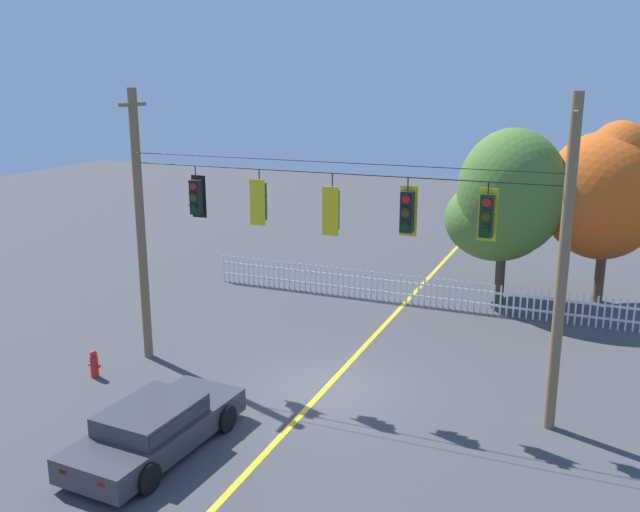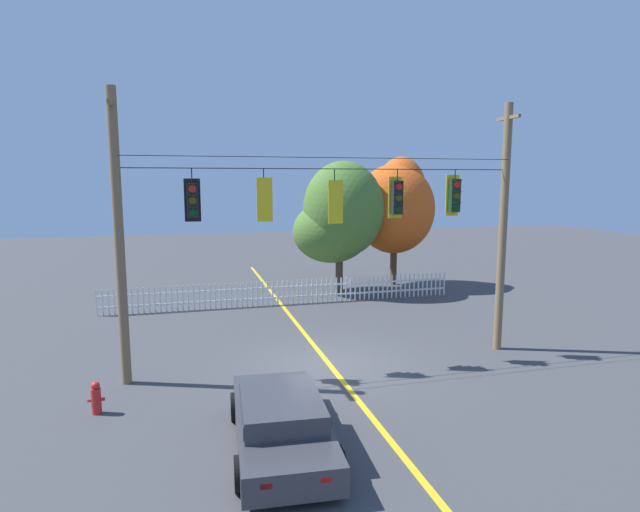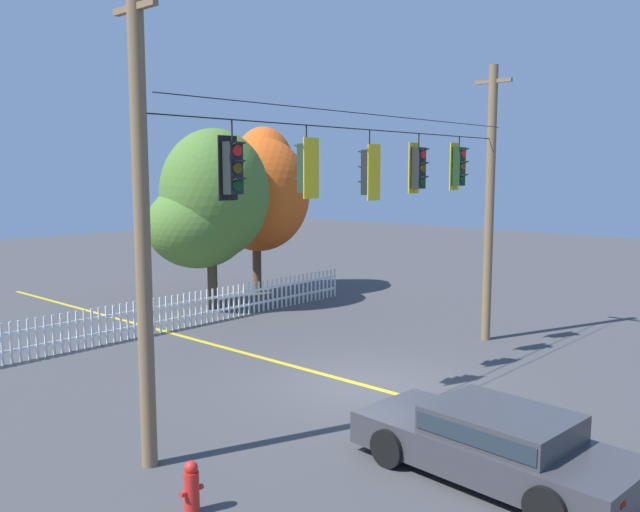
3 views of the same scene
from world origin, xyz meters
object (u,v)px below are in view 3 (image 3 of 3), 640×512
traffic_signal_northbound_primary (232,168)px  autumn_maple_mid (257,188)px  traffic_signal_northbound_secondary (370,172)px  traffic_signal_eastbound_side (418,168)px  traffic_signal_southbound_primary (458,166)px  traffic_signal_westbound_side (307,168)px  parked_car (495,442)px  fire_hydrant (192,488)px  autumn_maple_near_fence (209,205)px

traffic_signal_northbound_primary → autumn_maple_mid: 14.65m
traffic_signal_northbound_secondary → traffic_signal_northbound_primary: bearing=179.7°
traffic_signal_northbound_primary → autumn_maple_mid: size_ratio=0.22×
traffic_signal_eastbound_side → traffic_signal_southbound_primary: (1.88, 0.00, 0.05)m
traffic_signal_westbound_side → parked_car: 6.22m
traffic_signal_westbound_side → parked_car: traffic_signal_westbound_side is taller
traffic_signal_westbound_side → parked_car: bearing=-95.1°
traffic_signal_southbound_primary → fire_hydrant: traffic_signal_southbound_primary is taller
traffic_signal_northbound_secondary → fire_hydrant: traffic_signal_northbound_secondary is taller
traffic_signal_westbound_side → traffic_signal_southbound_primary: bearing=0.2°
traffic_signal_northbound_secondary → parked_car: bearing=-118.6°
fire_hydrant → traffic_signal_northbound_primary: bearing=37.1°
parked_car → fire_hydrant: 4.74m
traffic_signal_southbound_primary → fire_hydrant: 11.28m
traffic_signal_southbound_primary → autumn_maple_near_fence: bearing=94.8°
traffic_signal_northbound_secondary → autumn_maple_mid: bearing=59.2°
autumn_maple_near_fence → traffic_signal_southbound_primary: bearing=-85.2°
autumn_maple_near_fence → autumn_maple_mid: (3.24, 1.04, 0.52)m
traffic_signal_eastbound_side → traffic_signal_southbound_primary: same height
traffic_signal_southbound_primary → fire_hydrant: (-10.14, -1.81, -4.60)m
traffic_signal_northbound_primary → traffic_signal_northbound_secondary: 3.95m
traffic_signal_northbound_secondary → autumn_maple_mid: size_ratio=0.23×
traffic_signal_northbound_primary → traffic_signal_westbound_side: 1.92m
traffic_signal_northbound_primary → traffic_signal_southbound_primary: 7.75m
traffic_signal_westbound_side → traffic_signal_eastbound_side: bearing=0.3°
traffic_signal_northbound_primary → traffic_signal_eastbound_side: size_ratio=0.99×
autumn_maple_mid → fire_hydrant: autumn_maple_mid is taller
traffic_signal_northbound_primary → autumn_maple_near_fence: size_ratio=0.22×
traffic_signal_westbound_side → traffic_signal_eastbound_side: same height
traffic_signal_westbound_side → traffic_signal_northbound_secondary: bearing=-0.0°
traffic_signal_southbound_primary → parked_car: traffic_signal_southbound_primary is taller
fire_hydrant → traffic_signal_northbound_secondary: bearing=15.8°
traffic_signal_eastbound_side → fire_hydrant: size_ratio=1.84×
traffic_signal_northbound_primary → fire_hydrant: traffic_signal_northbound_primary is taller
traffic_signal_southbound_primary → autumn_maple_near_fence: 9.57m
traffic_signal_southbound_primary → parked_car: bearing=-144.3°
traffic_signal_westbound_side → fire_hydrant: traffic_signal_westbound_side is taller
autumn_maple_near_fence → autumn_maple_mid: autumn_maple_mid is taller
traffic_signal_westbound_side → traffic_signal_northbound_primary: bearing=179.4°
autumn_maple_mid → traffic_signal_eastbound_side: bearing=-112.5°
traffic_signal_eastbound_side → autumn_maple_mid: bearing=67.5°
traffic_signal_northbound_secondary → traffic_signal_southbound_primary: size_ratio=1.10×
traffic_signal_eastbound_side → traffic_signal_westbound_side: bearing=-179.7°
traffic_signal_northbound_secondary → parked_car: 6.61m
autumn_maple_near_fence → autumn_maple_mid: 3.45m
traffic_signal_westbound_side → traffic_signal_northbound_secondary: size_ratio=0.94×
autumn_maple_mid → fire_hydrant: size_ratio=8.47×
traffic_signal_westbound_side → autumn_maple_mid: bearing=51.7°
parked_car → traffic_signal_southbound_primary: bearing=35.7°
traffic_signal_northbound_primary → traffic_signal_southbound_primary: same height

